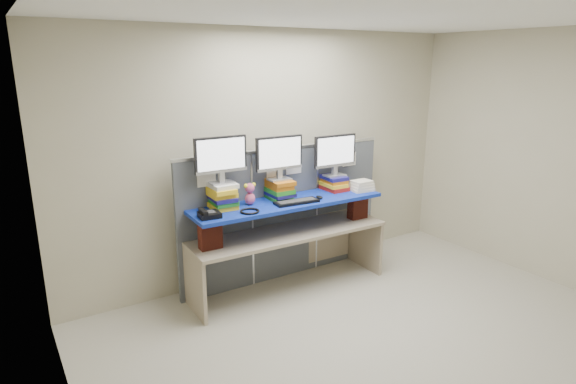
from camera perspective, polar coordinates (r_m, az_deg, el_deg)
room at (r=3.99m, az=13.27°, el=-0.39°), size 5.00×4.00×2.80m
cubicle_partition at (r=5.50m, az=-0.38°, el=-2.46°), size 2.60×0.06×1.53m
desk at (r=5.27m, az=0.00°, el=-5.97°), size 2.23×0.70×0.67m
brick_pier_left at (r=4.75m, az=-9.22°, el=-4.96°), size 0.22×0.12×0.29m
brick_pier_right at (r=5.64m, az=8.26°, el=-1.66°), size 0.22×0.12×0.29m
blue_board at (r=5.13m, az=0.00°, el=-1.29°), size 2.15×0.59×0.04m
book_stack_left at (r=4.88m, az=-7.79°, el=-0.47°), size 0.27×0.33×0.26m
book_stack_center at (r=5.17m, az=-0.99°, el=0.30°), size 0.26×0.32×0.21m
book_stack_right at (r=5.57m, az=5.48°, el=1.07°), size 0.24×0.31×0.17m
monitor_left at (r=4.79m, az=-7.96°, el=4.13°), size 0.54×0.16×0.47m
monitor_center at (r=5.09m, az=-1.03°, el=4.36°), size 0.54×0.16×0.47m
monitor_right at (r=5.49m, az=5.60°, el=4.63°), size 0.54×0.16×0.47m
keyboard at (r=5.04m, az=1.03°, el=-1.17°), size 0.49×0.20×0.03m
mouse at (r=5.22m, az=3.74°, el=-0.61°), size 0.09×0.12×0.03m
desk_phone at (r=4.64m, az=-9.39°, el=-2.62°), size 0.21×0.20×0.08m
headset at (r=4.76m, az=-4.55°, el=-2.28°), size 0.21×0.21×0.02m
plush_toy at (r=4.98m, az=-4.54°, el=-0.20°), size 0.14×0.10×0.23m
binder_stack at (r=5.58m, az=8.72°, el=0.72°), size 0.26×0.21×0.12m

